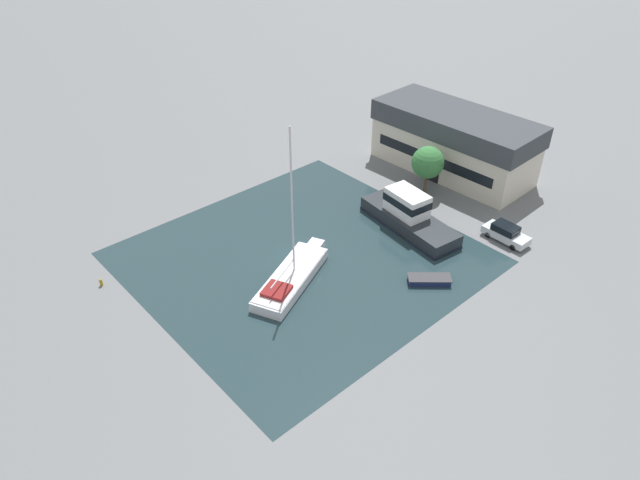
{
  "coord_description": "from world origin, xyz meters",
  "views": [
    {
      "loc": [
        32.68,
        -27.24,
        31.62
      ],
      "look_at": [
        0.0,
        2.16,
        1.0
      ],
      "focal_mm": 32.0,
      "sensor_mm": 36.0,
      "label": 1
    }
  ],
  "objects_px": {
    "warehouse_building": "(454,142)",
    "motor_cruiser": "(408,215)",
    "quay_tree_near_building": "(428,163)",
    "parked_car": "(506,233)",
    "sailboat_moored": "(292,276)",
    "small_dinghy": "(429,280)"
  },
  "relations": [
    {
      "from": "sailboat_moored",
      "to": "motor_cruiser",
      "type": "bearing_deg",
      "value": 61.88
    },
    {
      "from": "sailboat_moored",
      "to": "small_dinghy",
      "type": "height_order",
      "value": "sailboat_moored"
    },
    {
      "from": "quay_tree_near_building",
      "to": "small_dinghy",
      "type": "distance_m",
      "value": 16.27
    },
    {
      "from": "warehouse_building",
      "to": "small_dinghy",
      "type": "bearing_deg",
      "value": -58.88
    },
    {
      "from": "parked_car",
      "to": "sailboat_moored",
      "type": "relative_size",
      "value": 0.31
    },
    {
      "from": "warehouse_building",
      "to": "motor_cruiser",
      "type": "xyz_separation_m",
      "value": [
        4.68,
        -13.02,
        -2.23
      ]
    },
    {
      "from": "small_dinghy",
      "to": "motor_cruiser",
      "type": "bearing_deg",
      "value": -174.36
    },
    {
      "from": "warehouse_building",
      "to": "motor_cruiser",
      "type": "bearing_deg",
      "value": -71.86
    },
    {
      "from": "quay_tree_near_building",
      "to": "parked_car",
      "type": "bearing_deg",
      "value": -7.44
    },
    {
      "from": "parked_car",
      "to": "small_dinghy",
      "type": "distance_m",
      "value": 10.61
    },
    {
      "from": "parked_car",
      "to": "small_dinghy",
      "type": "xyz_separation_m",
      "value": [
        -0.74,
        -10.57,
        -0.52
      ]
    },
    {
      "from": "quay_tree_near_building",
      "to": "motor_cruiser",
      "type": "height_order",
      "value": "quay_tree_near_building"
    },
    {
      "from": "quay_tree_near_building",
      "to": "sailboat_moored",
      "type": "xyz_separation_m",
      "value": [
        2.33,
        -20.96,
        -3.01
      ]
    },
    {
      "from": "motor_cruiser",
      "to": "quay_tree_near_building",
      "type": "bearing_deg",
      "value": 33.73
    },
    {
      "from": "parked_car",
      "to": "sailboat_moored",
      "type": "bearing_deg",
      "value": -23.4
    },
    {
      "from": "warehouse_building",
      "to": "quay_tree_near_building",
      "type": "distance_m",
      "value": 6.51
    },
    {
      "from": "quay_tree_near_building",
      "to": "parked_car",
      "type": "relative_size",
      "value": 1.19
    },
    {
      "from": "sailboat_moored",
      "to": "small_dinghy",
      "type": "distance_m",
      "value": 12.06
    },
    {
      "from": "warehouse_building",
      "to": "parked_car",
      "type": "distance_m",
      "value": 15.06
    },
    {
      "from": "parked_car",
      "to": "motor_cruiser",
      "type": "bearing_deg",
      "value": -55.62
    },
    {
      "from": "motor_cruiser",
      "to": "small_dinghy",
      "type": "xyz_separation_m",
      "value": [
        7.15,
        -5.37,
        -1.06
      ]
    },
    {
      "from": "warehouse_building",
      "to": "quay_tree_near_building",
      "type": "relative_size",
      "value": 3.52
    }
  ]
}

